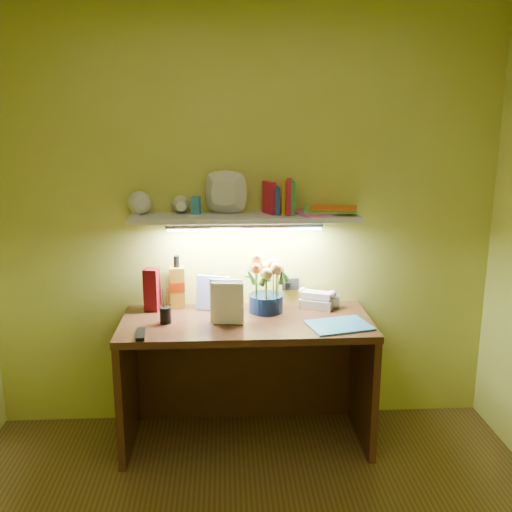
{
  "coord_description": "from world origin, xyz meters",
  "views": [
    {
      "loc": [
        -0.12,
        -1.81,
        1.85
      ],
      "look_at": [
        0.06,
        1.35,
        1.08
      ],
      "focal_mm": 40.0,
      "sensor_mm": 36.0,
      "label": 1
    }
  ],
  "objects_px": {
    "desk": "(247,381)",
    "flower_bouquet": "(266,282)",
    "whisky_bottle": "(177,282)",
    "telephone": "(317,298)",
    "desk_clock": "(333,301)"
  },
  "relations": [
    {
      "from": "whisky_bottle",
      "to": "desk",
      "type": "bearing_deg",
      "value": -30.65
    },
    {
      "from": "flower_bouquet",
      "to": "whisky_bottle",
      "type": "bearing_deg",
      "value": 169.43
    },
    {
      "from": "flower_bouquet",
      "to": "whisky_bottle",
      "type": "height_order",
      "value": "flower_bouquet"
    },
    {
      "from": "flower_bouquet",
      "to": "telephone",
      "type": "height_order",
      "value": "flower_bouquet"
    },
    {
      "from": "desk",
      "to": "flower_bouquet",
      "type": "distance_m",
      "value": 0.58
    },
    {
      "from": "desk_clock",
      "to": "whisky_bottle",
      "type": "relative_size",
      "value": 0.24
    },
    {
      "from": "flower_bouquet",
      "to": "desk_clock",
      "type": "relative_size",
      "value": 4.58
    },
    {
      "from": "flower_bouquet",
      "to": "telephone",
      "type": "bearing_deg",
      "value": 10.1
    },
    {
      "from": "telephone",
      "to": "flower_bouquet",
      "type": "bearing_deg",
      "value": -146.99
    },
    {
      "from": "flower_bouquet",
      "to": "telephone",
      "type": "relative_size",
      "value": 1.85
    },
    {
      "from": "desk",
      "to": "flower_bouquet",
      "type": "bearing_deg",
      "value": 49.39
    },
    {
      "from": "flower_bouquet",
      "to": "telephone",
      "type": "xyz_separation_m",
      "value": [
        0.31,
        0.06,
        -0.12
      ]
    },
    {
      "from": "desk",
      "to": "flower_bouquet",
      "type": "relative_size",
      "value": 3.98
    },
    {
      "from": "whisky_bottle",
      "to": "telephone",
      "type": "bearing_deg",
      "value": -2.86
    },
    {
      "from": "desk_clock",
      "to": "whisky_bottle",
      "type": "distance_m",
      "value": 0.93
    }
  ]
}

